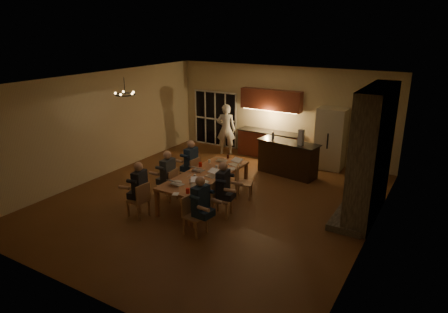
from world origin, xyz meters
The scene contains 44 objects.
floor centered at (0.00, 0.00, 0.00)m, with size 9.00×9.00×0.00m, color brown.
back_wall centered at (0.00, 4.52, 1.60)m, with size 8.00×0.04×3.20m, color tan.
left_wall centered at (-4.02, 0.00, 1.60)m, with size 0.04×9.00×3.20m, color tan.
right_wall centered at (4.02, 0.00, 1.60)m, with size 0.04×9.00×3.20m, color tan.
ceiling centered at (0.00, 0.00, 3.22)m, with size 8.00×9.00×0.04m, color white.
french_doors centered at (-2.70, 4.47, 1.05)m, with size 1.86×0.08×2.10m, color black.
fireplace centered at (3.70, 1.20, 1.60)m, with size 0.58×2.50×3.20m, color #6E6656.
kitchenette centered at (-0.30, 4.20, 1.20)m, with size 2.24×0.68×2.40m, color brown, non-canonical shape.
refrigerator centered at (1.90, 4.15, 1.00)m, with size 0.90×0.68×2.00m, color beige.
dining_table centered at (-0.21, -0.07, 0.38)m, with size 1.10×2.96×0.75m, color #C0784D.
bar_island centered at (0.96, 2.85, 0.54)m, with size 1.93×0.68×1.08m, color black.
chair_left_near centered at (-1.10, -1.73, 0.45)m, with size 0.44×0.44×0.89m, color #A77C53, non-canonical shape.
chair_left_mid centered at (-1.09, -0.59, 0.45)m, with size 0.44×0.44×0.89m, color #A77C53, non-canonical shape.
chair_left_far centered at (-1.11, 0.49, 0.45)m, with size 0.44×0.44×0.89m, color #A77C53, non-canonical shape.
chair_right_near centered at (0.60, -1.74, 0.45)m, with size 0.44×0.44×0.89m, color #A77C53, non-canonical shape.
chair_right_mid centered at (0.65, -0.64, 0.45)m, with size 0.44×0.44×0.89m, color #A77C53, non-canonical shape.
chair_right_far centered at (0.62, 0.58, 0.45)m, with size 0.44×0.44×0.89m, color #A77C53, non-canonical shape.
person_left_near centered at (-1.10, -1.63, 0.69)m, with size 0.60×0.60×1.38m, color black, non-canonical shape.
person_right_near centered at (0.69, -1.65, 0.69)m, with size 0.60×0.60×1.38m, color #1C2D46, non-canonical shape.
person_left_mid centered at (-1.07, -0.56, 0.69)m, with size 0.60×0.60×1.38m, color #3B4146, non-canonical shape.
person_right_mid centered at (0.63, -0.56, 0.69)m, with size 0.60×0.60×1.38m, color black, non-canonical shape.
person_left_far centered at (-1.12, 0.58, 0.69)m, with size 0.60×0.60×1.38m, color #1C2D46, non-canonical shape.
standing_person centered at (-1.79, 3.71, 0.92)m, with size 0.67×0.44×1.85m, color white.
chandelier centered at (-2.39, -0.58, 2.75)m, with size 0.53×0.53×0.03m, color black.
laptop_a centered at (-0.41, -1.05, 0.86)m, with size 0.32×0.28×0.23m, color silver, non-canonical shape.
laptop_b centered at (0.06, -0.86, 0.86)m, with size 0.32×0.28×0.23m, color silver, non-canonical shape.
laptop_c centered at (-0.51, 0.04, 0.86)m, with size 0.32×0.28×0.23m, color silver, non-canonical shape.
laptop_d centered at (0.04, -0.15, 0.86)m, with size 0.32×0.28×0.23m, color silver, non-canonical shape.
laptop_e centered at (-0.38, 1.06, 0.86)m, with size 0.32×0.28×0.23m, color silver, non-canonical shape.
laptop_f centered at (0.11, 0.94, 0.86)m, with size 0.32×0.28×0.23m, color silver, non-canonical shape.
mug_front centered at (-0.27, -0.46, 0.80)m, with size 0.07×0.07×0.10m, color white.
mug_mid centered at (-0.16, 0.43, 0.80)m, with size 0.07×0.07×0.10m, color white.
mug_back centered at (-0.59, 0.73, 0.80)m, with size 0.07×0.07×0.10m, color white.
redcup_near centered at (0.14, -1.35, 0.81)m, with size 0.09×0.09×0.12m, color red.
redcup_mid centered at (-0.64, 0.35, 0.81)m, with size 0.09×0.09×0.12m, color red.
can_silver centered at (-0.14, -0.85, 0.81)m, with size 0.06×0.06×0.12m, color #B2B2B7.
can_cola centered at (-0.34, 1.35, 0.81)m, with size 0.06×0.06×0.12m, color #3F0F0C.
can_right centered at (0.23, 0.30, 0.81)m, with size 0.07×0.07×0.12m, color #B2B2B7.
plate_near centered at (0.09, -0.60, 0.76)m, with size 0.24×0.24×0.02m, color white.
plate_left centered at (-0.49, -0.96, 0.76)m, with size 0.27×0.27×0.02m, color white.
plate_far centered at (0.22, 0.61, 0.76)m, with size 0.22×0.22×0.02m, color white.
notepad centered at (-0.07, -1.55, 0.76)m, with size 0.14×0.19×0.01m, color white.
bar_bottle centered at (0.43, 2.85, 1.20)m, with size 0.08×0.08×0.24m, color #99999E.
bar_blender centered at (1.39, 2.73, 1.31)m, with size 0.15×0.15×0.47m, color silver.
Camera 1 is at (5.27, -8.35, 4.52)m, focal length 32.00 mm.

